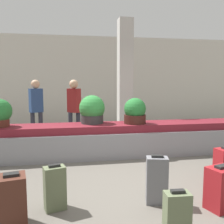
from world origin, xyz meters
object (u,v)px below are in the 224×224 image
(potted_plant_0, at_px, (135,112))
(traveler_1, at_px, (74,105))
(traveler_0, at_px, (36,105))
(potted_plant_1, at_px, (92,110))
(suitcase_3, at_px, (12,201))
(pillar, at_px, (125,80))
(suitcase_5, at_px, (157,180))
(suitcase_1, at_px, (177,216))
(suitcase_2, at_px, (55,188))
(suitcase_0, at_px, (221,188))

(potted_plant_0, height_order, traveler_1, traveler_1)
(traveler_0, relative_size, traveler_1, 1.00)
(potted_plant_0, xyz_separation_m, potted_plant_1, (-0.89, 0.18, 0.03))
(suitcase_3, height_order, traveler_1, traveler_1)
(pillar, distance_m, suitcase_5, 3.92)
(traveler_1, bearing_deg, suitcase_3, -62.52)
(suitcase_1, bearing_deg, potted_plant_1, 103.37)
(pillar, distance_m, suitcase_2, 4.21)
(suitcase_2, bearing_deg, pillar, 48.45)
(suitcase_2, relative_size, potted_plant_1, 0.94)
(suitcase_3, relative_size, traveler_1, 0.37)
(suitcase_3, height_order, potted_plant_1, potted_plant_1)
(suitcase_0, relative_size, suitcase_1, 1.09)
(suitcase_1, height_order, traveler_1, traveler_1)
(suitcase_3, bearing_deg, traveler_0, 81.44)
(traveler_1, bearing_deg, suitcase_2, -56.66)
(suitcase_1, height_order, potted_plant_0, potted_plant_0)
(potted_plant_1, distance_m, traveler_0, 1.91)
(suitcase_0, distance_m, potted_plant_1, 3.04)
(pillar, bearing_deg, potted_plant_1, -127.71)
(suitcase_2, bearing_deg, suitcase_0, -26.14)
(suitcase_1, bearing_deg, traveler_0, 116.04)
(suitcase_3, distance_m, potted_plant_0, 3.21)
(suitcase_1, bearing_deg, suitcase_2, 150.12)
(suitcase_3, bearing_deg, suitcase_1, -28.61)
(pillar, height_order, suitcase_0, pillar)
(suitcase_3, xyz_separation_m, potted_plant_1, (1.10, 2.61, 0.67))
(suitcase_1, height_order, traveler_0, traveler_0)
(suitcase_5, bearing_deg, potted_plant_1, 117.55)
(pillar, height_order, suitcase_3, pillar)
(potted_plant_0, height_order, traveler_0, traveler_0)
(suitcase_2, xyz_separation_m, potted_plant_0, (1.57, 2.13, 0.65))
(suitcase_5, bearing_deg, traveler_1, 118.28)
(potted_plant_1, bearing_deg, suitcase_1, -80.18)
(pillar, xyz_separation_m, potted_plant_1, (-1.01, -1.31, -0.65))
(suitcase_0, relative_size, suitcase_5, 0.87)
(suitcase_5, xyz_separation_m, potted_plant_1, (-0.60, 2.37, 0.65))
(suitcase_2, distance_m, traveler_0, 3.81)
(suitcase_3, height_order, potted_plant_0, potted_plant_0)
(pillar, relative_size, suitcase_2, 5.66)
(traveler_0, distance_m, traveler_1, 0.98)
(pillar, distance_m, suitcase_0, 4.19)
(pillar, height_order, potted_plant_0, pillar)
(suitcase_2, height_order, potted_plant_1, potted_plant_1)
(suitcase_5, relative_size, traveler_0, 0.39)
(suitcase_1, bearing_deg, suitcase_5, 88.80)
(potted_plant_1, bearing_deg, suitcase_5, -75.80)
(suitcase_3, distance_m, traveler_1, 3.94)
(suitcase_2, bearing_deg, potted_plant_1, 57.17)
(suitcase_0, distance_m, traveler_0, 4.87)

